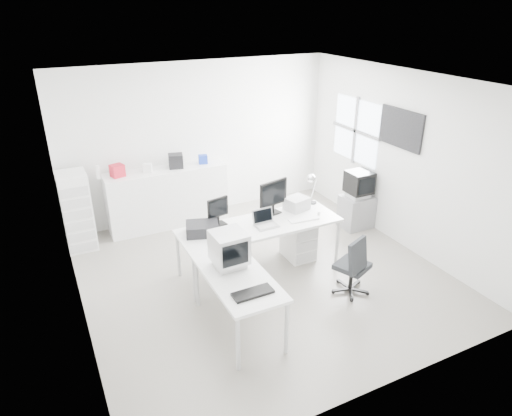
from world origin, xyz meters
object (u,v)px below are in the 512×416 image
laptop (266,220)px  filing_cabinet (77,211)px  laser_printer (297,203)px  crt_monitor (229,249)px  crt_tv (359,185)px  drawer_pedestal (298,240)px  lcd_monitor_large (273,197)px  sideboard (168,197)px  side_desk (238,302)px  main_desk (260,247)px  tv_cabinet (356,211)px  lcd_monitor_small (218,212)px  inkjet_printer (202,229)px  office_chair (352,263)px

laptop → filing_cabinet: size_ratio=0.24×
laser_printer → crt_monitor: crt_monitor is taller
crt_tv → drawer_pedestal: bearing=-162.8°
crt_tv → filing_cabinet: filing_cabinet is taller
lcd_monitor_large → sideboard: bearing=107.9°
laser_printer → side_desk: bearing=-155.1°
main_desk → crt_monitor: crt_monitor is taller
sideboard → main_desk: bearing=-69.4°
main_desk → lcd_monitor_large: lcd_monitor_large is taller
main_desk → crt_monitor: (-0.85, -0.85, 0.62)m
laptop → laser_printer: laptop is taller
side_desk → lcd_monitor_large: (1.20, 1.35, 0.64)m
drawer_pedestal → lcd_monitor_large: size_ratio=1.13×
tv_cabinet → lcd_monitor_small: bearing=-174.6°
drawer_pedestal → inkjet_printer: 1.64m
laptop → drawer_pedestal: bearing=11.9°
main_desk → side_desk: size_ratio=1.71×
filing_cabinet → tv_cabinet: bearing=-17.4°
lcd_monitor_large → laser_printer: bearing=-18.1°
lcd_monitor_large → crt_monitor: size_ratio=1.09×
sideboard → drawer_pedestal: bearing=-54.0°
main_desk → office_chair: 1.39m
lcd_monitor_small → filing_cabinet: (-1.77, 1.67, -0.32)m
side_desk → laptop: 1.43m
office_chair → crt_tv: bearing=27.5°
main_desk → laser_printer: size_ratio=7.10×
inkjet_printer → filing_cabinet: bearing=147.1°
drawer_pedestal → side_desk: bearing=-143.4°
laptop → laser_printer: (0.70, 0.32, -0.00)m
drawer_pedestal → filing_cabinet: size_ratio=0.47×
lcd_monitor_large → drawer_pedestal: bearing=-43.5°
main_desk → filing_cabinet: filing_cabinet is taller
sideboard → filing_cabinet: filing_cabinet is taller
inkjet_printer → sideboard: bearing=106.2°
main_desk → side_desk: (-0.85, -1.10, 0.00)m
side_desk → office_chair: size_ratio=1.53×
inkjet_printer → main_desk: bearing=11.4°
crt_monitor → office_chair: crt_monitor is taller
laptop → crt_monitor: 1.18m
inkjet_printer → office_chair: office_chair is taller
laser_printer → inkjet_printer: bearing=169.7°
main_desk → crt_monitor: size_ratio=4.91×
inkjet_printer → side_desk: bearing=-71.9°
side_desk → drawer_pedestal: 1.93m
lcd_monitor_small → sideboard: (-0.24, 1.84, -0.43)m
inkjet_printer → laser_printer: (1.60, 0.12, 0.02)m
filing_cabinet → office_chair: bearing=-43.4°
side_desk → drawer_pedestal: side_desk is taller
side_desk → laptop: bearing=48.0°
drawer_pedestal → laptop: laptop is taller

